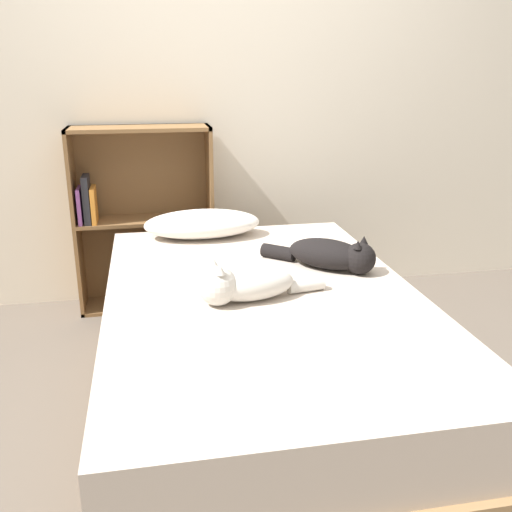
% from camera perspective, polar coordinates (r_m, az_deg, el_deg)
% --- Properties ---
extents(ground_plane, '(8.00, 8.00, 0.00)m').
position_cam_1_polar(ground_plane, '(2.43, 0.66, -14.80)').
color(ground_plane, brown).
extents(wall_back, '(8.00, 0.06, 2.50)m').
position_cam_1_polar(wall_back, '(3.35, -4.02, 17.05)').
color(wall_back, silver).
rests_on(wall_back, ground_plane).
extents(bed, '(1.22, 1.93, 0.51)m').
position_cam_1_polar(bed, '(2.30, 0.69, -9.60)').
color(bed, '#99754C').
rests_on(bed, ground_plane).
extents(pillow, '(0.58, 0.29, 0.14)m').
position_cam_1_polar(pillow, '(2.89, -5.39, 3.23)').
color(pillow, white).
rests_on(pillow, bed).
extents(cat_light, '(0.50, 0.20, 0.17)m').
position_cam_1_polar(cat_light, '(2.09, -1.29, -2.90)').
color(cat_light, beige).
rests_on(cat_light, bed).
extents(cat_dark, '(0.44, 0.41, 0.15)m').
position_cam_1_polar(cat_dark, '(2.45, 7.57, 0.14)').
color(cat_dark, black).
rests_on(cat_dark, bed).
extents(bookshelf, '(0.76, 0.26, 1.02)m').
position_cam_1_polar(bookshelf, '(3.30, -11.44, 3.90)').
color(bookshelf, brown).
rests_on(bookshelf, ground_plane).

